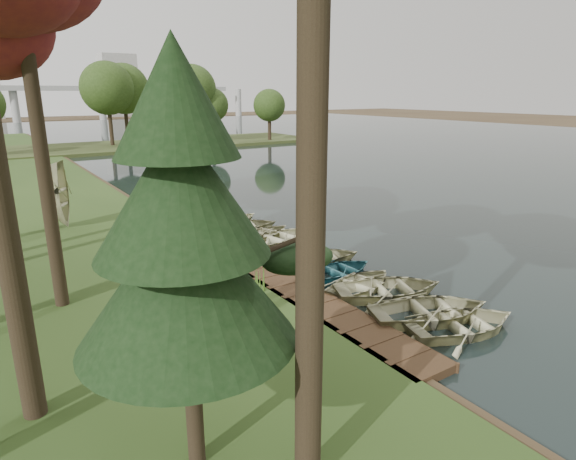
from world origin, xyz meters
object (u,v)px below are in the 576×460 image
boardwalk (272,279)px  rowboat_0 (463,321)px  rowboat_2 (389,286)px  rowboat_1 (431,308)px  stored_rowboat (66,221)px  pine_tree (183,228)px

boardwalk → rowboat_0: bearing=-68.0°
boardwalk → rowboat_2: 4.47m
rowboat_2 → rowboat_1: bearing=-162.9°
stored_rowboat → pine_tree: pine_tree is taller
rowboat_0 → stored_rowboat: stored_rowboat is taller
boardwalk → rowboat_1: 6.13m
rowboat_0 → rowboat_2: rowboat_2 is taller
stored_rowboat → pine_tree: bearing=-157.5°
boardwalk → stored_rowboat: bearing=114.7°
stored_rowboat → rowboat_1: bearing=-130.3°
rowboat_0 → rowboat_1: 1.11m
rowboat_0 → pine_tree: 10.01m
rowboat_0 → stored_rowboat: (-8.06, 18.34, 0.23)m
stored_rowboat → pine_tree: 19.61m
rowboat_0 → stored_rowboat: size_ratio=1.06×
rowboat_0 → pine_tree: bearing=109.7°
rowboat_2 → rowboat_0: bearing=-158.5°
rowboat_0 → rowboat_1: rowboat_1 is taller
boardwalk → rowboat_0: size_ratio=4.40×
rowboat_1 → rowboat_2: bearing=15.8°
rowboat_2 → stored_rowboat: (-8.08, 15.21, 0.20)m
rowboat_1 → rowboat_2: (0.17, 2.03, -0.01)m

